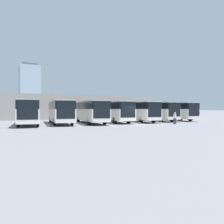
{
  "coord_description": "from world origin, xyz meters",
  "views": [
    {
      "loc": [
        16.79,
        24.64,
        2.12
      ],
      "look_at": [
        0.34,
        -5.79,
        1.63
      ],
      "focal_mm": 35.0,
      "sensor_mm": 36.0,
      "label": 1
    }
  ],
  "objects": [
    {
      "name": "curb_divider_2",
      "position": [
        -2.13,
        -3.84,
        0.07
      ],
      "size": [
        1.09,
        5.77,
        0.15
      ],
      "primitive_type": "cube",
      "rotation": [
        0.0,
        0.0,
        -0.15
      ],
      "color": "#9E9E99",
      "rests_on": "ground_plane"
    },
    {
      "name": "curb_divider_0",
      "position": [
        -10.64,
        -4.27,
        0.07
      ],
      "size": [
        1.09,
        5.77,
        0.15
      ],
      "primitive_type": "cube",
      "rotation": [
        0.0,
        0.0,
        -0.15
      ],
      "color": "#9E9E99",
      "rests_on": "ground_plane"
    },
    {
      "name": "bus_5",
      "position": [
        8.52,
        -6.22,
        1.81
      ],
      "size": [
        4.14,
        11.86,
        3.24
      ],
      "rotation": [
        0.0,
        0.0,
        -0.15
      ],
      "color": "silver",
      "rests_on": "ground_plane"
    },
    {
      "name": "pedestrian",
      "position": [
        -5.26,
        2.19,
        0.91
      ],
      "size": [
        0.46,
        0.46,
        1.69
      ],
      "rotation": [
        0.0,
        0.0,
        2.89
      ],
      "color": "#38384C",
      "rests_on": "ground_plane"
    },
    {
      "name": "curb_divider_4",
      "position": [
        6.39,
        -3.62,
        0.07
      ],
      "size": [
        1.09,
        5.77,
        0.15
      ],
      "primitive_type": "cube",
      "rotation": [
        0.0,
        0.0,
        -0.15
      ],
      "color": "#9E9E99",
      "rests_on": "ground_plane"
    },
    {
      "name": "bus_4",
      "position": [
        4.26,
        -5.34,
        1.81
      ],
      "size": [
        4.14,
        11.86,
        3.24
      ],
      "rotation": [
        0.0,
        0.0,
        -0.15
      ],
      "color": "silver",
      "rests_on": "ground_plane"
    },
    {
      "name": "bus_3",
      "position": [
        0.0,
        -6.01,
        1.81
      ],
      "size": [
        4.14,
        11.86,
        3.24
      ],
      "rotation": [
        0.0,
        0.0,
        -0.15
      ],
      "color": "silver",
      "rests_on": "ground_plane"
    },
    {
      "name": "curb_divider_1",
      "position": [
        -6.39,
        -4.32,
        0.07
      ],
      "size": [
        1.09,
        5.77,
        0.15
      ],
      "primitive_type": "cube",
      "rotation": [
        0.0,
        0.0,
        -0.15
      ],
      "color": "#9E9E99",
      "rests_on": "ground_plane"
    },
    {
      "name": "curb_divider_5",
      "position": [
        10.64,
        -4.5,
        0.07
      ],
      "size": [
        1.09,
        5.77,
        0.15
      ],
      "primitive_type": "cube",
      "rotation": [
        0.0,
        0.0,
        -0.15
      ],
      "color": "#9E9E99",
      "rests_on": "ground_plane"
    },
    {
      "name": "bus_2",
      "position": [
        -4.25,
        -5.56,
        1.81
      ],
      "size": [
        4.14,
        11.86,
        3.24
      ],
      "rotation": [
        0.0,
        0.0,
        -0.15
      ],
      "color": "silver",
      "rests_on": "ground_plane"
    },
    {
      "name": "bus_6",
      "position": [
        12.77,
        -6.14,
        1.81
      ],
      "size": [
        4.14,
        11.86,
        3.24
      ],
      "rotation": [
        0.0,
        0.0,
        -0.15
      ],
      "color": "silver",
      "rests_on": "ground_plane"
    },
    {
      "name": "curb_divider_3",
      "position": [
        2.13,
        -4.29,
        0.07
      ],
      "size": [
        1.09,
        5.77,
        0.15
      ],
      "primitive_type": "cube",
      "rotation": [
        0.0,
        0.0,
        -0.15
      ],
      "color": "#9E9E99",
      "rests_on": "ground_plane"
    },
    {
      "name": "ground_plane",
      "position": [
        0.0,
        0.0,
        0.0
      ],
      "size": [
        600.0,
        600.0,
        0.0
      ],
      "primitive_type": "plane",
      "color": "slate"
    },
    {
      "name": "bus_1",
      "position": [
        -8.51,
        -6.04,
        1.81
      ],
      "size": [
        4.14,
        11.86,
        3.24
      ],
      "rotation": [
        0.0,
        0.0,
        -0.15
      ],
      "color": "silver",
      "rests_on": "ground_plane"
    },
    {
      "name": "office_tower",
      "position": [
        -16.82,
        -224.98,
        24.75
      ],
      "size": [
        20.47,
        20.47,
        50.7
      ],
      "color": "#93A8B7",
      "rests_on": "ground_plane"
    },
    {
      "name": "station_building",
      "position": [
        0.0,
        -24.11,
        2.55
      ],
      "size": [
        36.47,
        13.78,
        5.04
      ],
      "color": "gray",
      "rests_on": "ground_plane"
    },
    {
      "name": "bus_0",
      "position": [
        -12.77,
        -5.99,
        1.81
      ],
      "size": [
        4.14,
        11.86,
        3.24
      ],
      "rotation": [
        0.0,
        0.0,
        -0.15
      ],
      "color": "silver",
      "rests_on": "ground_plane"
    }
  ]
}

